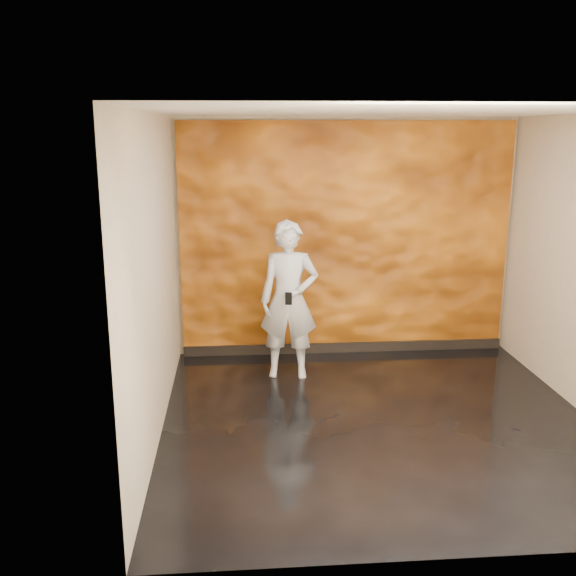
% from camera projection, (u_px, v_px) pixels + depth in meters
% --- Properties ---
extents(room, '(4.02, 4.02, 2.81)m').
position_uv_depth(room, '(383.00, 275.00, 5.67)').
color(room, black).
rests_on(room, ground).
extents(feature_wall, '(3.90, 0.06, 2.75)m').
position_uv_depth(feature_wall, '(346.00, 240.00, 7.57)').
color(feature_wall, orange).
rests_on(feature_wall, ground).
extents(baseboard, '(3.90, 0.04, 0.12)m').
position_uv_depth(baseboard, '(344.00, 347.00, 7.85)').
color(baseboard, black).
rests_on(baseboard, ground).
extents(man, '(0.67, 0.48, 1.72)m').
position_uv_depth(man, '(289.00, 300.00, 6.93)').
color(man, '#A7ACB6').
rests_on(man, ground).
extents(phone, '(0.07, 0.03, 0.13)m').
position_uv_depth(phone, '(289.00, 299.00, 6.66)').
color(phone, black).
rests_on(phone, man).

